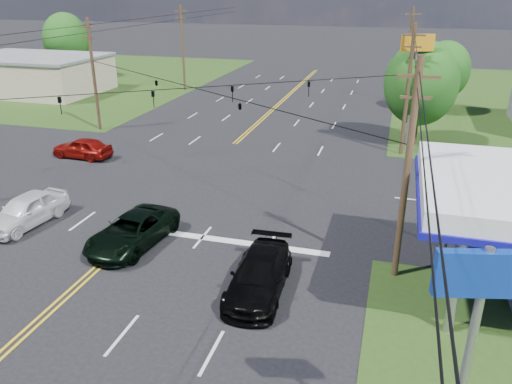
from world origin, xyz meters
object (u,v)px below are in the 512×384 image
(pole_left_far, at_px, (183,47))
(tree_far_l, at_px, (66,39))
(suv_black, at_px, (259,275))
(pickup_white, at_px, (26,210))
(pickup_dkgreen, at_px, (132,231))
(tree_right_b, at_px, (444,70))
(pole_ne, at_px, (408,89))
(retail_nw, at_px, (33,75))
(pole_se, at_px, (407,171))
(polesign_se, at_px, (477,315))
(pole_right_far, at_px, (408,54))
(pole_nw, at_px, (94,74))
(tree_right_a, at_px, (421,84))

(pole_left_far, xyz_separation_m, tree_far_l, (-19.00, 4.00, 0.03))
(pole_left_far, bearing_deg, suv_black, -62.70)
(tree_far_l, height_order, suv_black, tree_far_l)
(tree_far_l, relative_size, pickup_white, 1.78)
(tree_far_l, relative_size, pickup_dkgreen, 1.59)
(pole_left_far, xyz_separation_m, tree_right_b, (29.50, -4.00, -0.95))
(pole_ne, bearing_deg, retail_nw, 163.18)
(tree_far_l, bearing_deg, pickup_white, -57.76)
(pole_ne, xyz_separation_m, pickup_white, (-19.07, -18.11, -4.08))
(pole_left_far, bearing_deg, pole_se, -54.90)
(pickup_dkgreen, bearing_deg, polesign_se, -28.09)
(pole_ne, relative_size, tree_far_l, 1.09)
(pole_se, height_order, pole_left_far, pole_left_far)
(retail_nw, relative_size, tree_right_b, 2.26)
(pole_left_far, relative_size, pickup_white, 2.04)
(pole_left_far, relative_size, pole_right_far, 1.00)
(pole_nw, bearing_deg, pole_left_far, 90.00)
(tree_right_a, bearing_deg, pickup_dkgreen, -121.97)
(tree_far_l, bearing_deg, tree_right_a, -23.50)
(tree_right_a, bearing_deg, pole_nw, -173.66)
(pole_nw, bearing_deg, pickup_dkgreen, -54.08)
(pole_se, height_order, suv_black, pole_se)
(retail_nw, bearing_deg, tree_far_l, 101.31)
(pole_se, height_order, pole_ne, same)
(pole_nw, bearing_deg, tree_right_a, 6.34)
(pole_right_far, distance_m, polesign_se, 47.33)
(pole_right_far, relative_size, pickup_white, 2.04)
(pole_ne, xyz_separation_m, tree_right_b, (3.50, 15.00, -0.70))
(retail_nw, xyz_separation_m, pickup_white, (23.93, -31.11, -1.16))
(tree_right_b, xyz_separation_m, suv_black, (-8.93, -35.85, -3.44))
(suv_black, bearing_deg, pole_nw, 132.18)
(pole_se, xyz_separation_m, suv_black, (-5.43, -2.85, -4.14))
(retail_nw, relative_size, pole_se, 1.68)
(pole_nw, xyz_separation_m, polesign_se, (27.40, -28.31, 0.51))
(polesign_se, bearing_deg, tree_right_a, 90.72)
(retail_nw, bearing_deg, pole_right_far, 7.94)
(pickup_dkgreen, height_order, pickup_white, pickup_white)
(pole_ne, distance_m, polesign_se, 28.35)
(pickup_dkgreen, bearing_deg, pole_se, 9.65)
(pole_nw, bearing_deg, pickup_white, -69.06)
(pole_right_far, bearing_deg, pickup_white, -117.20)
(pickup_white, bearing_deg, retail_nw, 134.44)
(pole_se, xyz_separation_m, polesign_se, (1.40, -10.31, 0.51))
(pole_left_far, height_order, pickup_white, pole_left_far)
(tree_right_a, bearing_deg, polesign_se, -89.28)
(pole_nw, bearing_deg, retail_nw, 142.59)
(retail_nw, relative_size, pickup_dkgreen, 2.92)
(tree_far_l, bearing_deg, tree_right_b, -9.37)
(pole_left_far, bearing_deg, polesign_se, -59.92)
(pole_se, relative_size, polesign_se, 1.35)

